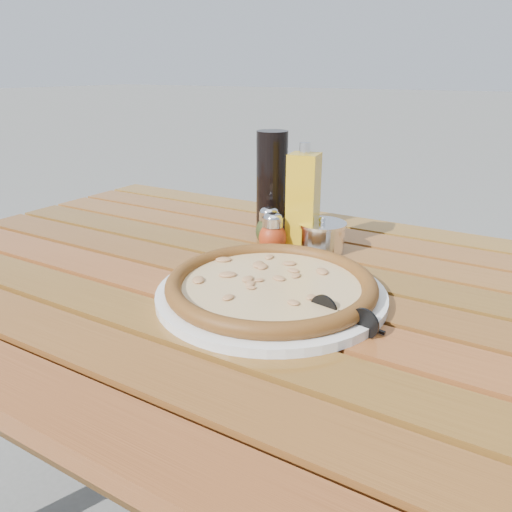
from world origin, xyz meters
The scene contains 10 objects.
table centered at (0.00, 0.00, 0.67)m, with size 1.40×0.90×0.75m.
plate centered at (0.08, -0.06, 0.76)m, with size 0.36×0.36×0.01m, color white.
pizza centered at (0.08, -0.06, 0.77)m, with size 0.34×0.34×0.03m.
pepper_shaker centered at (-0.02, 0.12, 0.79)m, with size 0.07×0.07×0.08m.
oregano_shaker centered at (-0.05, 0.16, 0.79)m, with size 0.05×0.05×0.08m.
dark_bottle centered at (-0.09, 0.23, 0.86)m, with size 0.07×0.07×0.22m, color black.
soda_can centered at (-0.08, 0.26, 0.81)m, with size 0.08×0.08×0.12m.
olive_oil_cruet centered at (0.02, 0.17, 0.85)m, with size 0.06×0.06×0.21m.
parmesan_tin centered at (0.05, 0.18, 0.78)m, with size 0.13×0.13×0.07m.
sunglasses centered at (0.21, -0.09, 0.77)m, with size 0.11×0.04×0.04m.
Camera 1 is at (0.42, -0.68, 1.09)m, focal length 35.00 mm.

